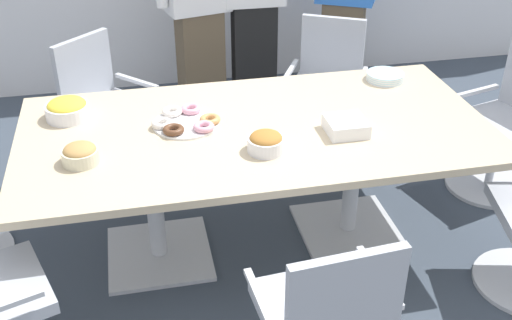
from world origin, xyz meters
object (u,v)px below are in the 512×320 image
(conference_table, at_px, (256,148))
(snack_bowl_pretzels, at_px, (266,142))
(donut_platter, at_px, (186,121))
(office_chair_0, at_px, (326,95))
(snack_bowl_chips_yellow, at_px, (67,109))
(office_chair_6, at_px, (506,130))
(snack_bowl_cookies, at_px, (80,154))
(office_chair_1, at_px, (107,117))
(plate_stack, at_px, (385,77))
(person_standing_0, at_px, (198,0))
(napkin_pile, at_px, (346,126))

(conference_table, distance_m, snack_bowl_pretzels, 0.31)
(donut_platter, bearing_deg, office_chair_0, 40.57)
(conference_table, xyz_separation_m, snack_bowl_chips_yellow, (-0.94, 0.30, 0.18))
(conference_table, distance_m, office_chair_6, 1.69)
(conference_table, height_order, snack_bowl_cookies, snack_bowl_cookies)
(office_chair_1, xyz_separation_m, plate_stack, (1.65, -0.56, 0.37))
(office_chair_1, height_order, snack_bowl_chips_yellow, office_chair_1)
(person_standing_0, xyz_separation_m, snack_bowl_cookies, (-0.79, -1.79, -0.15))
(office_chair_0, height_order, plate_stack, office_chair_0)
(plate_stack, bearing_deg, office_chair_6, -10.49)
(office_chair_1, relative_size, donut_platter, 2.58)
(person_standing_0, height_order, napkin_pile, person_standing_0)
(snack_bowl_chips_yellow, distance_m, donut_platter, 0.63)
(office_chair_0, bearing_deg, person_standing_0, -9.56)
(office_chair_0, bearing_deg, snack_bowl_cookies, 65.13)
(snack_bowl_chips_yellow, bearing_deg, office_chair_6, -0.65)
(person_standing_0, distance_m, donut_platter, 1.55)
(donut_platter, bearing_deg, plate_stack, 14.66)
(person_standing_0, xyz_separation_m, napkin_pile, (0.51, -1.77, -0.16))
(person_standing_0, distance_m, snack_bowl_chips_yellow, 1.58)
(office_chair_1, bearing_deg, napkin_pile, 93.40)
(conference_table, relative_size, person_standing_0, 1.33)
(office_chair_0, height_order, snack_bowl_cookies, office_chair_0)
(conference_table, distance_m, napkin_pile, 0.48)
(snack_bowl_chips_yellow, relative_size, snack_bowl_pretzels, 1.29)
(napkin_pile, bearing_deg, snack_bowl_chips_yellow, 161.59)
(snack_bowl_chips_yellow, xyz_separation_m, snack_bowl_pretzels, (0.94, -0.55, -0.00))
(office_chair_0, distance_m, donut_platter, 1.44)
(person_standing_0, bearing_deg, office_chair_0, 128.45)
(plate_stack, bearing_deg, snack_bowl_chips_yellow, -176.35)
(office_chair_6, bearing_deg, plate_stack, 63.98)
(conference_table, height_order, donut_platter, donut_platter)
(conference_table, bearing_deg, napkin_pile, -20.14)
(office_chair_1, height_order, office_chair_6, same)
(conference_table, distance_m, office_chair_0, 1.25)
(person_standing_0, bearing_deg, snack_bowl_cookies, 52.57)
(office_chair_6, relative_size, snack_bowl_pretzels, 5.12)
(snack_bowl_cookies, distance_m, plate_stack, 1.83)
(snack_bowl_pretzels, bearing_deg, snack_bowl_cookies, 175.09)
(snack_bowl_chips_yellow, xyz_separation_m, napkin_pile, (1.37, -0.46, -0.02))
(snack_bowl_cookies, height_order, plate_stack, snack_bowl_cookies)
(office_chair_6, distance_m, donut_platter, 2.04)
(office_chair_6, distance_m, person_standing_0, 2.26)
(office_chair_1, bearing_deg, snack_bowl_pretzels, 78.80)
(office_chair_1, height_order, snack_bowl_cookies, office_chair_1)
(snack_bowl_pretzels, relative_size, plate_stack, 0.81)
(office_chair_0, relative_size, office_chair_1, 1.00)
(snack_bowl_chips_yellow, bearing_deg, snack_bowl_cookies, -80.80)
(conference_table, bearing_deg, donut_platter, 164.61)
(office_chair_6, height_order, snack_bowl_pretzels, office_chair_6)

